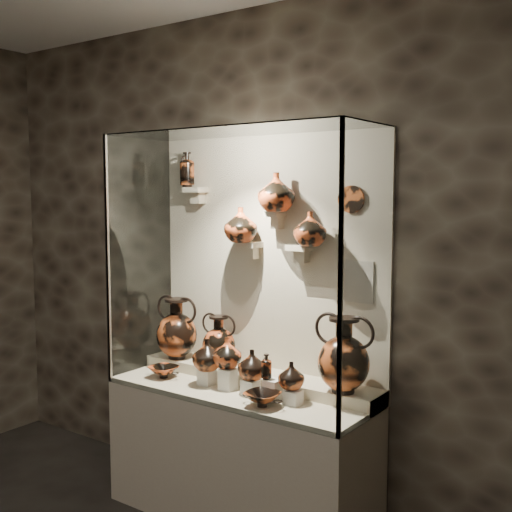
{
  "coord_description": "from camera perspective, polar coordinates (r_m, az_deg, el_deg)",
  "views": [
    {
      "loc": [
        2.32,
        -0.88,
        2.04
      ],
      "look_at": [
        0.06,
        2.27,
        1.65
      ],
      "focal_mm": 45.0,
      "sensor_mm": 36.0,
      "label": 1
    }
  ],
  "objects": [
    {
      "name": "kylix_right",
      "position": [
        3.7,
        0.59,
        -12.48
      ],
      "size": [
        0.28,
        0.25,
        0.1
      ],
      "primitive_type": null,
      "rotation": [
        0.0,
        0.0,
        -0.15
      ],
      "color": "#A3471F",
      "rests_on": "front_tier"
    },
    {
      "name": "ovoid_vase_c",
      "position": [
        3.79,
        4.86,
        2.43
      ],
      "size": [
        0.24,
        0.24,
        0.21
      ],
      "primitive_type": "imported",
      "rotation": [
        0.0,
        0.0,
        0.25
      ],
      "color": "#B94820",
      "rests_on": "bracket_cc"
    },
    {
      "name": "frame_post_left",
      "position": [
        4.22,
        -13.01,
        -0.36
      ],
      "size": [
        0.02,
        0.02,
        1.6
      ],
      "primitive_type": "cube",
      "color": "gray",
      "rests_on": "plinth"
    },
    {
      "name": "plinth",
      "position": [
        4.17,
        -1.43,
        -17.36
      ],
      "size": [
        1.7,
        0.6,
        0.8
      ],
      "primitive_type": "cube",
      "color": "#BFB499",
      "rests_on": "floor"
    },
    {
      "name": "glass_right",
      "position": [
        3.43,
        9.89,
        -1.68
      ],
      "size": [
        0.01,
        0.6,
        1.6
      ],
      "primitive_type": "cube",
      "color": "white",
      "rests_on": "plinth"
    },
    {
      "name": "wall_back",
      "position": [
        4.12,
        1.21,
        -0.36
      ],
      "size": [
        5.0,
        0.02,
        3.2
      ],
      "primitive_type": "cube",
      "color": "#2C221B",
      "rests_on": "ground"
    },
    {
      "name": "rear_tier",
      "position": [
        4.15,
        0.03,
        -10.87
      ],
      "size": [
        1.7,
        0.25,
        0.1
      ],
      "primitive_type": "cube",
      "color": "#C2B396",
      "rests_on": "plinth"
    },
    {
      "name": "wall_plate",
      "position": [
        3.77,
        8.43,
        5.01
      ],
      "size": [
        0.16,
        0.02,
        0.16
      ],
      "primitive_type": "cylinder",
      "rotation": [
        1.57,
        0.0,
        0.0
      ],
      "color": "#BC5425",
      "rests_on": "back_panel"
    },
    {
      "name": "info_placard",
      "position": [
        3.79,
        9.06,
        -2.28
      ],
      "size": [
        0.19,
        0.01,
        0.25
      ],
      "primitive_type": "cube",
      "color": "beige",
      "rests_on": "back_panel"
    },
    {
      "name": "jug_e",
      "position": [
        3.73,
        3.18,
        -10.56
      ],
      "size": [
        0.16,
        0.16,
        0.16
      ],
      "primitive_type": "imported",
      "rotation": [
        0.0,
        0.0,
        -0.03
      ],
      "color": "#A3471F",
      "rests_on": "pedestal_e"
    },
    {
      "name": "pedestal_a",
      "position": [
        4.1,
        -4.37,
        -10.66
      ],
      "size": [
        0.09,
        0.09,
        0.1
      ],
      "primitive_type": "cube",
      "color": "silver",
      "rests_on": "front_tier"
    },
    {
      "name": "pedestal_c",
      "position": [
        3.91,
        -0.47,
        -11.58
      ],
      "size": [
        0.09,
        0.09,
        0.09
      ],
      "primitive_type": "cube",
      "color": "silver",
      "rests_on": "front_tier"
    },
    {
      "name": "ovoid_vase_a",
      "position": [
        4.07,
        -1.35,
        2.8
      ],
      "size": [
        0.25,
        0.25,
        0.22
      ],
      "primitive_type": "imported",
      "rotation": [
        0.0,
        0.0,
        0.17
      ],
      "color": "#B94820",
      "rests_on": "bracket_ca"
    },
    {
      "name": "jug_b",
      "position": [
        3.98,
        -2.55,
        -8.59
      ],
      "size": [
        0.22,
        0.22,
        0.19
      ],
      "primitive_type": "imported",
      "rotation": [
        0.0,
        0.0,
        0.28
      ],
      "color": "#B94820",
      "rests_on": "pedestal_b"
    },
    {
      "name": "bracket_cb",
      "position": [
        3.98,
        1.75,
        3.75
      ],
      "size": [
        0.1,
        0.12,
        0.04
      ],
      "primitive_type": "cube",
      "color": "#BFB499",
      "rests_on": "back_panel"
    },
    {
      "name": "ovoid_vase_b",
      "position": [
        3.9,
        1.84,
        5.71
      ],
      "size": [
        0.3,
        0.3,
        0.24
      ],
      "primitive_type": "imported",
      "rotation": [
        0.0,
        0.0,
        0.4
      ],
      "color": "#B94820",
      "rests_on": "bracket_cb"
    },
    {
      "name": "glass_top",
      "position": [
        3.86,
        -1.51,
        11.07
      ],
      "size": [
        1.7,
        0.6,
        0.01
      ],
      "primitive_type": "cube",
      "color": "white",
      "rests_on": "back_panel"
    },
    {
      "name": "pedestal_b",
      "position": [
        4.0,
        -2.47,
        -10.87
      ],
      "size": [
        0.09,
        0.09,
        0.13
      ],
      "primitive_type": "cube",
      "color": "silver",
      "rests_on": "front_tier"
    },
    {
      "name": "glass_left",
      "position": [
        4.42,
        -10.25,
        -0.03
      ],
      "size": [
        0.01,
        0.6,
        1.6
      ],
      "primitive_type": "cube",
      "color": "white",
      "rests_on": "plinth"
    },
    {
      "name": "bracket_ca",
      "position": [
        4.11,
        -0.57,
        1.02
      ],
      "size": [
        0.14,
        0.12,
        0.04
      ],
      "primitive_type": "cube",
      "color": "#BFB499",
      "rests_on": "back_panel"
    },
    {
      "name": "lekythos_small",
      "position": [
        3.78,
        0.96,
        -9.66
      ],
      "size": [
        0.08,
        0.08,
        0.17
      ],
      "primitive_type": null,
      "rotation": [
        0.0,
        0.0,
        0.13
      ],
      "color": "#B94820",
      "rests_on": "pedestal_d"
    },
    {
      "name": "jug_c",
      "position": [
        3.88,
        -0.33,
        -9.62
      ],
      "size": [
        0.21,
        0.21,
        0.18
      ],
      "primitive_type": "imported",
      "rotation": [
        0.0,
        0.0,
        0.23
      ],
      "color": "#A3471F",
      "rests_on": "pedestal_c"
    },
    {
      "name": "pedestal_e",
      "position": [
        3.75,
        3.33,
        -12.43
      ],
      "size": [
        0.09,
        0.09,
        0.08
      ],
      "primitive_type": "cube",
      "color": "silver",
      "rests_on": "front_tier"
    },
    {
      "name": "lekythos_tall",
      "position": [
        4.4,
        -6.12,
        7.84
      ],
      "size": [
        0.14,
        0.14,
        0.27
      ],
      "primitive_type": null,
      "rotation": [
        0.0,
        0.0,
        -0.38
      ],
      "color": "#A3471F",
      "rests_on": "bracket_ul"
    },
    {
      "name": "pedestal_d",
      "position": [
        3.81,
        1.52,
        -11.78
      ],
      "size": [
        0.09,
        0.09,
        0.12
      ],
      "primitive_type": "cube",
      "color": "silver",
      "rests_on": "front_tier"
    },
    {
      "name": "back_panel",
      "position": [
        4.12,
        1.17,
        -0.36
      ],
      "size": [
        1.7,
        0.03,
        1.6
      ],
      "primitive_type": "cube",
      "color": "#BFB499",
      "rests_on": "plinth"
    },
    {
      "name": "jug_a",
      "position": [
        4.04,
        -4.34,
        -8.73
      ],
      "size": [
        0.24,
        0.24,
        0.2
      ],
      "primitive_type": "imported",
      "rotation": [
        0.0,
        0.0,
        0.35
      ],
      "color": "#A3471F",
      "rests_on": "pedestal_a"
    },
    {
      "name": "bracket_ul",
      "position": [
        4.37,
        -5.37,
        5.87
      ],
      "size": [
        0.14,
        0.12,
        0.04
      ],
      "primitive_type": "cube",
      "color": "#BFB499",
      "rests_on": "back_panel"
    },
    {
      "name": "amphora_left",
      "position": [
        4.44,
        -7.04,
        -6.38
      ],
      "size": [
        0.42,
        0.42,
        0.42
      ],
      "primitive_type": null,
      "rotation": [
        0.0,
        0.0,
        -0.29
      ],
      "color": "#A3471F",
      "rests_on": "rear_tier"
    },
    {
      "name": "front_tier",
      "position": [
        4.03,
        -1.45,
        -11.92
      ],
      "size": [
        1.68,
        0.58,
        0.03
      ],
      "primitive_type": "cube",
      "color": "#C2B396",
      "rests_on": "plinth"
    },
    {
      "name": "glass_front",
      "position": [
        3.64,
        -4.29,
        -1.19
      ],
      "size": [
        1.7,
        0.01,
        1.6
      ],
      "primitive_type": "cube",
      "color": "white",
      "rests_on": "plinth"
    },
    {
      "name": "bracket_cc",
      "position": [
        3.9,
        3.94,
        0.75
      ],
      "size": [
        0.14,
        0.12,
        0.04
      ],
      "primitive_type": "cube",
      "color": "#BFB499",
      "rests_on": "back_panel"
    },
    {
      "name": "kylix_left",
      "position": [
        4.28,
        -8.18,
        -10.04
      ],
      "size": [
        0.25,
        0.21,
        0.09
      ],
      "primitive_type": null,
      "rotation": [
        0.0,
        0.0,
        -0.06
      ],
      "color": "#B94820",
      "rests_on": "front_tier"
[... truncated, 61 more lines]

